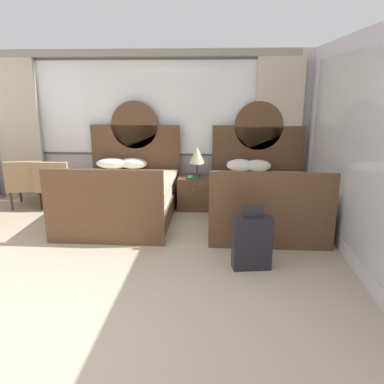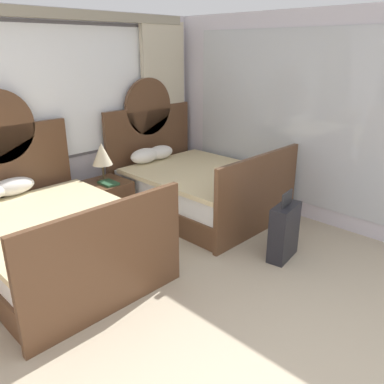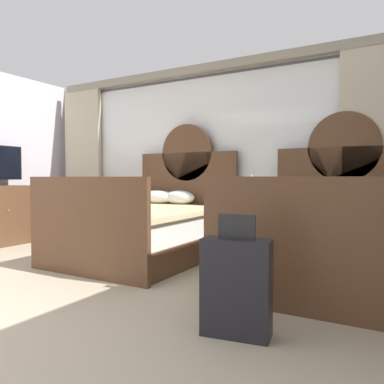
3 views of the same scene
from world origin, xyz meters
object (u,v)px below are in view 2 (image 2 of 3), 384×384
object	(u,v)px
nightstand_between_beds	(107,201)
bed_near_mirror	(195,186)
table_lamp_on_nightstand	(102,154)
book_on_nightstand	(108,183)
suitcase_on_floor	(284,231)
bed_near_window	(50,236)

from	to	relation	value
nightstand_between_beds	bed_near_mirror	bearing A→B (deg)	-28.86
table_lamp_on_nightstand	book_on_nightstand	xyz separation A→B (m)	(-0.06, -0.19, -0.34)
suitcase_on_floor	book_on_nightstand	bearing A→B (deg)	111.22
table_lamp_on_nightstand	bed_near_window	bearing A→B (deg)	-149.11
bed_near_window	book_on_nightstand	bearing A→B (deg)	24.28
book_on_nightstand	suitcase_on_floor	world-z (taller)	suitcase_on_floor
suitcase_on_floor	nightstand_between_beds	bearing A→B (deg)	109.81
suitcase_on_floor	bed_near_window	bearing A→B (deg)	139.28
bed_near_mirror	table_lamp_on_nightstand	distance (m)	1.38
bed_near_mirror	book_on_nightstand	xyz separation A→B (m)	(-1.12, 0.49, 0.20)
bed_near_window	nightstand_between_beds	bearing A→B (deg)	28.53
bed_near_mirror	table_lamp_on_nightstand	bearing A→B (deg)	147.02
bed_near_window	bed_near_mirror	size ratio (longest dim) A/B	1.00
bed_near_window	table_lamp_on_nightstand	bearing A→B (deg)	30.89
suitcase_on_floor	table_lamp_on_nightstand	bearing A→B (deg)	108.33
bed_near_window	bed_near_mirror	bearing A→B (deg)	-0.07
table_lamp_on_nightstand	suitcase_on_floor	distance (m)	2.54
table_lamp_on_nightstand	suitcase_on_floor	bearing A→B (deg)	-71.67
table_lamp_on_nightstand	nightstand_between_beds	bearing A→B (deg)	-114.51
table_lamp_on_nightstand	book_on_nightstand	world-z (taller)	table_lamp_on_nightstand
bed_near_window	nightstand_between_beds	size ratio (longest dim) A/B	3.67
bed_near_window	bed_near_mirror	xyz separation A→B (m)	(2.21, -0.00, -0.00)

